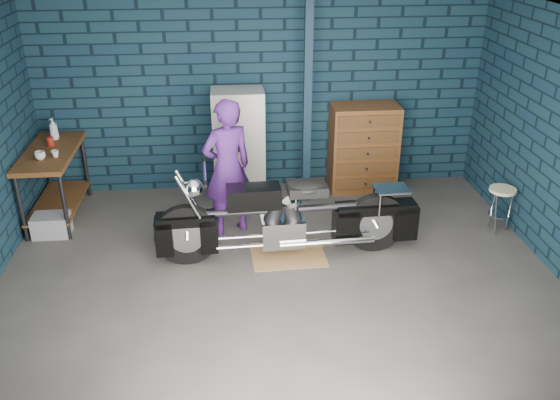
# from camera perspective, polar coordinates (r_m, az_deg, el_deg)

# --- Properties ---
(ground) EXTENTS (6.00, 6.00, 0.00)m
(ground) POSITION_cam_1_polar(r_m,az_deg,el_deg) (6.41, -0.13, -7.69)
(ground) COLOR #4B4846
(ground) RESTS_ON ground
(room_walls) EXTENTS (6.02, 5.01, 2.71)m
(room_walls) POSITION_cam_1_polar(r_m,az_deg,el_deg) (6.12, -0.63, 10.30)
(room_walls) COLOR #112739
(room_walls) RESTS_ON ground
(support_post) EXTENTS (0.10, 0.10, 2.70)m
(support_post) POSITION_cam_1_polar(r_m,az_deg,el_deg) (7.67, 2.65, 9.20)
(support_post) COLOR #102232
(support_post) RESTS_ON ground
(workbench) EXTENTS (0.60, 1.40, 0.91)m
(workbench) POSITION_cam_1_polar(r_m,az_deg,el_deg) (8.02, -20.79, 1.44)
(workbench) COLOR brown
(workbench) RESTS_ON ground
(drip_mat) EXTENTS (0.86, 0.66, 0.01)m
(drip_mat) POSITION_cam_1_polar(r_m,az_deg,el_deg) (6.85, 0.78, -5.28)
(drip_mat) COLOR #9D7A44
(drip_mat) RESTS_ON ground
(motorcycle) EXTENTS (2.55, 0.78, 1.11)m
(motorcycle) POSITION_cam_1_polar(r_m,az_deg,el_deg) (6.58, 0.81, -1.17)
(motorcycle) COLOR black
(motorcycle) RESTS_ON ground
(person) EXTENTS (0.72, 0.62, 1.68)m
(person) POSITION_cam_1_polar(r_m,az_deg,el_deg) (7.01, -5.09, 3.07)
(person) COLOR #4E2078
(person) RESTS_ON ground
(storage_bin) EXTENTS (0.43, 0.30, 0.27)m
(storage_bin) POSITION_cam_1_polar(r_m,az_deg,el_deg) (7.72, -21.13, -2.26)
(storage_bin) COLOR gray
(storage_bin) RESTS_ON ground
(locker) EXTENTS (0.69, 0.49, 1.48)m
(locker) POSITION_cam_1_polar(r_m,az_deg,el_deg) (8.06, -3.98, 5.43)
(locker) COLOR beige
(locker) RESTS_ON ground
(tool_chest) EXTENTS (0.91, 0.51, 1.22)m
(tool_chest) POSITION_cam_1_polar(r_m,az_deg,el_deg) (8.32, 8.03, 4.94)
(tool_chest) COLOR brown
(tool_chest) RESTS_ON ground
(shop_stool) EXTENTS (0.38, 0.38, 0.58)m
(shop_stool) POSITION_cam_1_polar(r_m,az_deg,el_deg) (7.69, 20.35, -0.91)
(shop_stool) COLOR beige
(shop_stool) RESTS_ON ground
(cup_a) EXTENTS (0.15, 0.15, 0.10)m
(cup_a) POSITION_cam_1_polar(r_m,az_deg,el_deg) (7.59, -22.10, 3.98)
(cup_a) COLOR beige
(cup_a) RESTS_ON workbench
(cup_b) EXTENTS (0.11, 0.11, 0.08)m
(cup_b) POSITION_cam_1_polar(r_m,az_deg,el_deg) (7.60, -20.82, 4.18)
(cup_b) COLOR beige
(cup_b) RESTS_ON workbench
(mug_red) EXTENTS (0.10, 0.10, 0.11)m
(mug_red) POSITION_cam_1_polar(r_m,az_deg,el_deg) (8.00, -21.24, 5.27)
(mug_red) COLOR #A52116
(mug_red) RESTS_ON workbench
(bottle) EXTENTS (0.14, 0.14, 0.28)m
(bottle) POSITION_cam_1_polar(r_m,az_deg,el_deg) (8.20, -20.97, 6.42)
(bottle) COLOR gray
(bottle) RESTS_ON workbench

